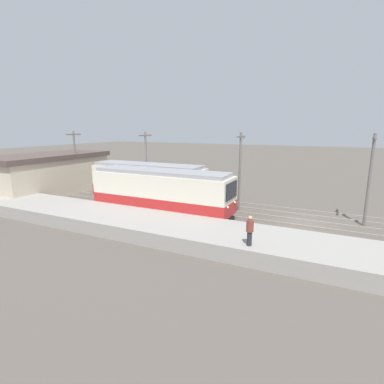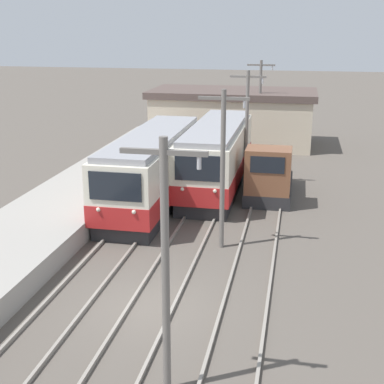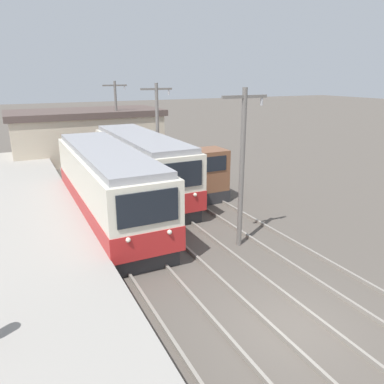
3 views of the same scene
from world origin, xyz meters
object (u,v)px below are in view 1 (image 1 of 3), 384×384
Objects in this scene: commuter_train_center at (148,185)px; catenary_mast_mid at (240,169)px; shunting_locomotive at (172,186)px; catenary_mast_near at (370,176)px; catenary_mast_distant at (75,158)px; person_on_platform at (250,230)px; commuter_train_left at (162,195)px; catenary_mast_far at (146,163)px.

catenary_mast_mid reaches higher than commuter_train_center.
catenary_mast_near is (-1.49, -16.81, 2.38)m from shunting_locomotive.
person_on_platform is at bearing -113.13° from catenary_mast_distant.
catenary_mast_near is 9.37m from catenary_mast_mid.
commuter_train_center is 2.02× the size of shunting_locomotive.
catenary_mast_distant is (4.31, 13.74, 1.87)m from commuter_train_left.
catenary_mast_near is at bearing -90.00° from catenary_mast_far.
catenary_mast_distant is (-1.49, 11.30, 2.38)m from shunting_locomotive.
catenary_mast_far reaches higher than commuter_train_center.
shunting_locomotive is (3.00, -0.74, -0.52)m from commuter_train_center.
catenary_mast_near and catenary_mast_distant have the same top height.
commuter_train_center is at bearing 48.62° from commuter_train_left.
catenary_mast_near is 18.74m from catenary_mast_far.
shunting_locomotive reaches higher than person_on_platform.
catenary_mast_near is 1.00× the size of catenary_mast_distant.
commuter_train_left is at bearing -134.58° from catenary_mast_far.
catenary_mast_distant is at bearing 90.00° from catenary_mast_near.
catenary_mast_distant is at bearing 72.59° from commuter_train_left.
commuter_train_left is 6.31m from shunting_locomotive.
catenary_mast_far is at bearing 90.00° from catenary_mast_near.
shunting_locomotive is 0.83× the size of catenary_mast_near.
person_on_platform is at bearing -159.63° from catenary_mast_mid.
shunting_locomotive is 3.38× the size of person_on_platform.
commuter_train_center is 1.67× the size of catenary_mast_mid.
person_on_platform is (-9.51, -12.90, -1.80)m from catenary_mast_far.
catenary_mast_near reaches higher than commuter_train_center.
catenary_mast_mid and catenary_mast_distant have the same top height.
commuter_train_center is 10.83m from catenary_mast_distant.
commuter_train_center is 6.82× the size of person_on_platform.
catenary_mast_distant is (0.00, 9.37, 0.00)m from catenary_mast_far.
catenary_mast_mid is (-1.49, -7.44, 2.38)m from shunting_locomotive.
person_on_platform is at bearing -126.41° from catenary_mast_far.
commuter_train_left is 4.24m from commuter_train_center.
commuter_train_center is 3.13m from shunting_locomotive.
catenary_mast_near is at bearing -95.07° from shunting_locomotive.
catenary_mast_distant is (1.51, 10.56, 1.86)m from commuter_train_center.
person_on_platform is (-9.51, -22.27, -1.80)m from catenary_mast_distant.
catenary_mast_near is 1.00× the size of catenary_mast_far.
commuter_train_left is 2.14× the size of shunting_locomotive.
commuter_train_left is 1.06× the size of commuter_train_center.
commuter_train_left is at bearing 106.69° from catenary_mast_near.
commuter_train_center is at bearing 166.19° from shunting_locomotive.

